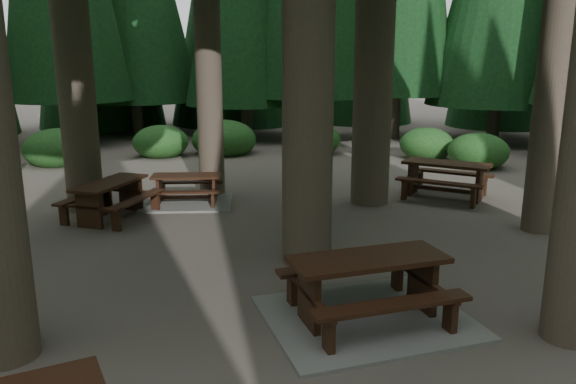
{
  "coord_description": "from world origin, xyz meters",
  "views": [
    {
      "loc": [
        0.57,
        -8.93,
        3.42
      ],
      "look_at": [
        0.47,
        0.68,
        1.1
      ],
      "focal_mm": 35.0,
      "sensor_mm": 36.0,
      "label": 1
    }
  ],
  "objects_px": {
    "picnic_table_d": "(446,174)",
    "picnic_table_a": "(367,297)",
    "picnic_table_b": "(111,194)",
    "picnic_table_c": "(187,194)"
  },
  "relations": [
    {
      "from": "picnic_table_b",
      "to": "picnic_table_c",
      "type": "xyz_separation_m",
      "value": [
        1.41,
        1.26,
        -0.31
      ]
    },
    {
      "from": "picnic_table_d",
      "to": "picnic_table_a",
      "type": "bearing_deg",
      "value": -83.9
    },
    {
      "from": "picnic_table_a",
      "to": "picnic_table_b",
      "type": "height_order",
      "value": "picnic_table_a"
    },
    {
      "from": "picnic_table_b",
      "to": "picnic_table_c",
      "type": "distance_m",
      "value": 1.92
    },
    {
      "from": "picnic_table_b",
      "to": "picnic_table_c",
      "type": "bearing_deg",
      "value": -31.12
    },
    {
      "from": "picnic_table_c",
      "to": "picnic_table_b",
      "type": "bearing_deg",
      "value": -141.7
    },
    {
      "from": "picnic_table_d",
      "to": "picnic_table_b",
      "type": "bearing_deg",
      "value": -137.33
    },
    {
      "from": "picnic_table_c",
      "to": "picnic_table_d",
      "type": "relative_size",
      "value": 0.84
    },
    {
      "from": "picnic_table_a",
      "to": "picnic_table_c",
      "type": "distance_m",
      "value": 7.0
    },
    {
      "from": "picnic_table_a",
      "to": "picnic_table_d",
      "type": "height_order",
      "value": "same"
    }
  ]
}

